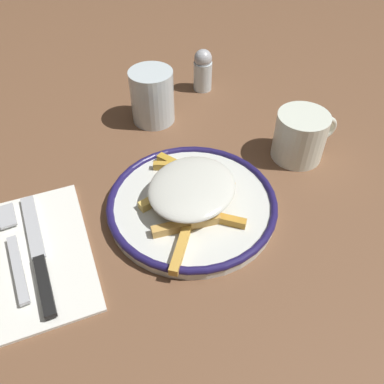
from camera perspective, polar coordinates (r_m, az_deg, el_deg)
name	(u,v)px	position (r m, az deg, el deg)	size (l,w,h in m)	color
ground_plane	(192,209)	(0.59, 0.00, -2.44)	(2.60, 2.60, 0.00)	brown
plate	(192,204)	(0.58, 0.00, -1.70)	(0.25, 0.25, 0.02)	silver
fries_heap	(191,190)	(0.56, -0.11, 0.31)	(0.18, 0.22, 0.04)	gold
napkin	(39,253)	(0.57, -21.04, -8.11)	(0.13, 0.23, 0.01)	white
fork	(14,249)	(0.58, -24.11, -7.42)	(0.04, 0.18, 0.01)	silver
knife	(39,260)	(0.56, -20.96, -9.10)	(0.03, 0.21, 0.01)	black
water_glass	(152,96)	(0.74, -5.70, 13.42)	(0.08, 0.08, 0.10)	silver
coffee_mug	(301,136)	(0.68, 15.25, 7.72)	(0.11, 0.08, 0.08)	white
salt_shaker	(203,70)	(0.84, 1.56, 17.05)	(0.04, 0.04, 0.08)	silver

